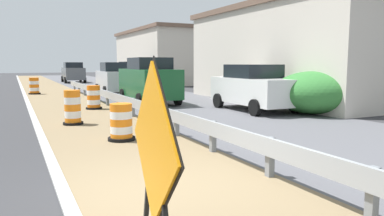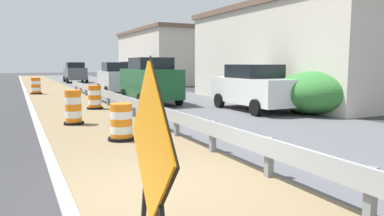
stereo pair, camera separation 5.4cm
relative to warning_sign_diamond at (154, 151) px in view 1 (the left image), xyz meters
name	(u,v)px [view 1 (the left image)]	position (x,y,z in m)	size (l,w,h in m)	color
ground_plane	(157,192)	(0.63, 1.61, -1.07)	(160.00, 160.00, 0.00)	#333335
median_dirt_strip	(187,187)	(1.14, 1.61, -1.07)	(3.42, 120.00, 0.01)	#7F6B4C
curb_near_edge	(69,207)	(-0.67, 1.61, -1.07)	(0.20, 120.00, 0.11)	#ADADA8
guardrail_median	(190,123)	(2.61, 4.50, -0.55)	(0.18, 40.31, 0.71)	#999EA3
warning_sign_diamond	(154,151)	(0.00, 0.00, 0.00)	(0.21, 1.81, 2.05)	black
traffic_barrel_nearest	(121,124)	(1.17, 5.61, -0.65)	(0.70, 0.70, 0.95)	orange
traffic_barrel_close	(73,109)	(0.42, 8.70, -0.57)	(0.64, 0.64, 1.12)	orange
traffic_barrel_mid	(94,98)	(1.83, 12.49, -0.61)	(0.69, 0.69, 1.03)	orange
traffic_barrel_far	(34,87)	(-0.06, 22.04, -0.59)	(0.73, 0.73, 1.07)	orange
car_lead_near_lane	(116,79)	(4.60, 19.44, -0.05)	(2.18, 4.19, 2.04)	silver
car_trailing_near_lane	(255,87)	(7.86, 9.09, -0.10)	(2.25, 4.42, 1.93)	silver
car_lead_far_lane	(73,72)	(4.43, 36.27, -0.02)	(2.19, 4.76, 2.10)	#4C5156
car_mid_far_lane	(132,74)	(7.71, 26.23, -0.01)	(2.05, 4.24, 2.12)	#4C5156
car_trailing_far_lane	(149,81)	(4.79, 13.71, 0.05)	(2.17, 4.72, 2.25)	#195128
roadside_shop_near	(297,53)	(12.44, 11.63, 1.45)	(6.63, 12.54, 5.01)	beige
roadside_shop_far	(174,57)	(13.94, 31.77, 1.61)	(8.93, 13.71, 5.34)	beige
utility_pole_near	(260,28)	(9.97, 11.64, 2.65)	(0.24, 1.80, 7.14)	brown
bush_roadside	(312,92)	(9.29, 7.24, -0.24)	(3.01, 3.01, 1.67)	#337533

